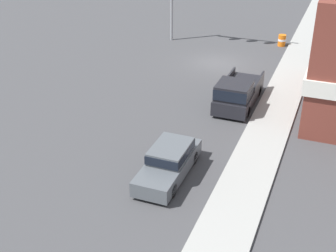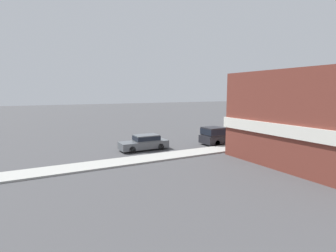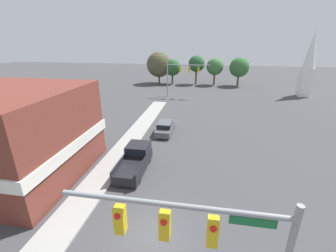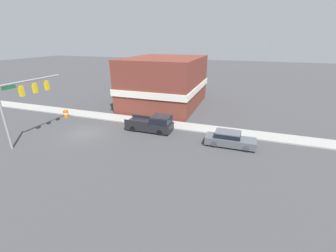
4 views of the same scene
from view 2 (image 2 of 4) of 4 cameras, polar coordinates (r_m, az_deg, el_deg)
ground_plane at (r=37.13m, az=16.50°, el=-1.84°), size 200.00×200.00×0.00m
sidewalk_curb at (r=33.38m, az=23.39°, el=-3.05°), size 2.40×60.00×0.14m
near_signal_assembly at (r=41.77m, az=18.20°, el=5.75°), size 7.53×0.49×6.57m
car_lead at (r=26.43m, az=-5.10°, el=-3.51°), size 1.77×4.87×1.52m
pickup_truck_parked at (r=29.87m, az=11.19°, el=-2.04°), size 2.09×5.37×1.94m
construction_barrel at (r=39.25m, az=26.95°, el=-1.13°), size 0.66×0.66×0.97m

